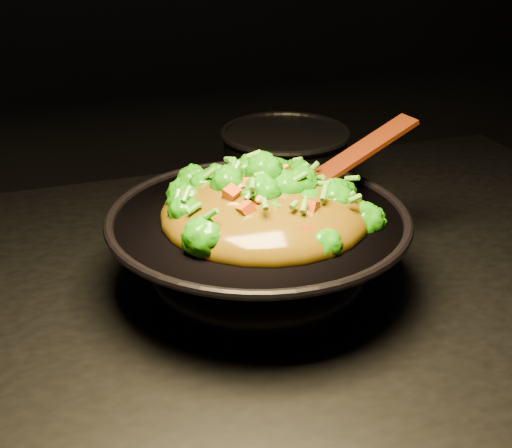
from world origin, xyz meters
name	(u,v)px	position (x,y,z in m)	size (l,w,h in m)	color
wok	(258,254)	(-0.10, -0.02, 0.96)	(0.40, 0.40, 0.11)	black
stir_fry	(265,184)	(-0.09, -0.02, 1.06)	(0.28, 0.28, 0.10)	#1F7608
spatula	(342,163)	(0.05, 0.02, 1.05)	(0.26, 0.04, 0.01)	#3E0F04
back_pot	(285,163)	(0.06, 0.27, 0.96)	(0.22, 0.22, 0.13)	black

